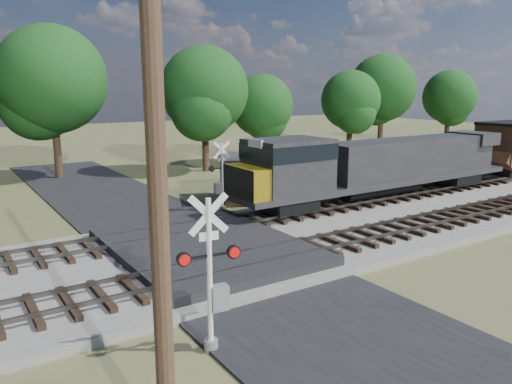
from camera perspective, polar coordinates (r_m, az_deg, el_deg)
ground at (r=20.42m, az=-5.11°, el=-7.73°), size 160.00×160.00×0.00m
ballast_bed at (r=26.68m, az=13.64°, el=-2.97°), size 140.00×10.00×0.30m
road at (r=20.40m, az=-5.12°, el=-7.63°), size 7.00×60.00×0.08m
crossing_panel at (r=20.73m, az=-5.79°, el=-6.51°), size 7.00×9.00×0.62m
track_near at (r=20.33m, az=5.41°, el=-6.59°), size 140.00×2.60×0.33m
track_far at (r=24.25m, az=-1.98°, el=-3.48°), size 140.00×2.60×0.33m
crossing_signal_near at (r=13.18m, az=-4.93°, el=-10.75°), size 1.72×0.41×4.27m
crossing_signal_far at (r=27.74m, az=-4.04°, el=1.10°), size 1.61×0.35×3.98m
utility_pole at (r=8.47m, az=-11.26°, el=2.15°), size 2.45×0.84×10.27m
equipment_shed at (r=30.60m, az=-0.39°, el=1.66°), size 5.35×5.35×2.76m
treeline at (r=40.75m, az=-13.32°, el=11.02°), size 80.96×11.41×11.39m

